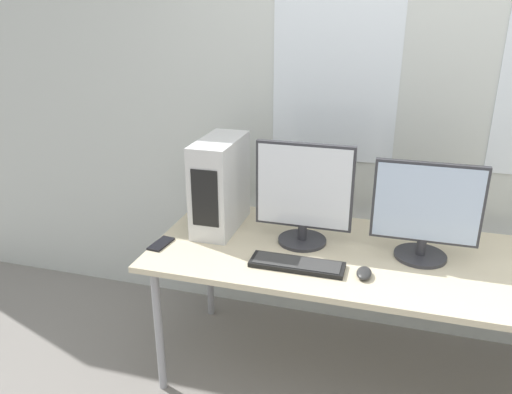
{
  "coord_description": "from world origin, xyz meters",
  "views": [
    {
      "loc": [
        -0.21,
        -1.7,
        1.79
      ],
      "look_at": [
        -0.82,
        0.41,
        0.94
      ],
      "focal_mm": 35.0,
      "sensor_mm": 36.0,
      "label": 1
    }
  ],
  "objects_px": {
    "mouse": "(364,273)",
    "cell_phone": "(161,244)",
    "monitor_main": "(304,194)",
    "monitor_right_near": "(426,211)",
    "keyboard": "(297,264)",
    "pc_tower": "(220,184)"
  },
  "relations": [
    {
      "from": "mouse",
      "to": "cell_phone",
      "type": "relative_size",
      "value": 0.7
    },
    {
      "from": "monitor_main",
      "to": "mouse",
      "type": "relative_size",
      "value": 4.52
    },
    {
      "from": "monitor_right_near",
      "to": "keyboard",
      "type": "height_order",
      "value": "monitor_right_near"
    },
    {
      "from": "mouse",
      "to": "cell_phone",
      "type": "xyz_separation_m",
      "value": [
        -0.96,
        0.03,
        -0.01
      ]
    },
    {
      "from": "cell_phone",
      "to": "keyboard",
      "type": "bearing_deg",
      "value": 3.37
    },
    {
      "from": "pc_tower",
      "to": "mouse",
      "type": "height_order",
      "value": "pc_tower"
    },
    {
      "from": "monitor_right_near",
      "to": "keyboard",
      "type": "bearing_deg",
      "value": -155.1
    },
    {
      "from": "keyboard",
      "to": "cell_phone",
      "type": "height_order",
      "value": "keyboard"
    },
    {
      "from": "pc_tower",
      "to": "keyboard",
      "type": "xyz_separation_m",
      "value": [
        0.47,
        -0.31,
        -0.22
      ]
    },
    {
      "from": "pc_tower",
      "to": "mouse",
      "type": "distance_m",
      "value": 0.85
    },
    {
      "from": "monitor_main",
      "to": "monitor_right_near",
      "type": "xyz_separation_m",
      "value": [
        0.55,
        -0.0,
        -0.02
      ]
    },
    {
      "from": "mouse",
      "to": "monitor_main",
      "type": "bearing_deg",
      "value": 141.72
    },
    {
      "from": "pc_tower",
      "to": "keyboard",
      "type": "relative_size",
      "value": 1.12
    },
    {
      "from": "monitor_main",
      "to": "cell_phone",
      "type": "relative_size",
      "value": 3.18
    },
    {
      "from": "monitor_main",
      "to": "monitor_right_near",
      "type": "relative_size",
      "value": 1.05
    },
    {
      "from": "monitor_right_near",
      "to": "mouse",
      "type": "xyz_separation_m",
      "value": [
        -0.23,
        -0.25,
        -0.21
      ]
    },
    {
      "from": "monitor_main",
      "to": "pc_tower",
      "type": "bearing_deg",
      "value": 171.87
    },
    {
      "from": "pc_tower",
      "to": "monitor_main",
      "type": "xyz_separation_m",
      "value": [
        0.44,
        -0.06,
        0.02
      ]
    },
    {
      "from": "mouse",
      "to": "monitor_right_near",
      "type": "bearing_deg",
      "value": 46.74
    },
    {
      "from": "mouse",
      "to": "cell_phone",
      "type": "height_order",
      "value": "mouse"
    },
    {
      "from": "keyboard",
      "to": "mouse",
      "type": "bearing_deg",
      "value": -0.73
    },
    {
      "from": "monitor_main",
      "to": "keyboard",
      "type": "relative_size",
      "value": 1.19
    }
  ]
}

